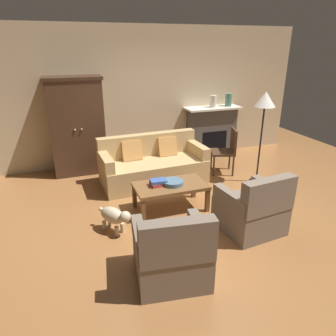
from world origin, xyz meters
TOP-DOWN VIEW (x-y plane):
  - ground_plane at (0.00, 0.00)m, footprint 9.60×9.60m
  - back_wall at (0.00, 2.55)m, footprint 7.20×0.10m
  - fireplace at (1.55, 2.30)m, footprint 1.26×0.48m
  - armoire at (-1.40, 2.22)m, footprint 1.06×0.57m
  - couch at (-0.18, 1.26)m, footprint 1.96×0.94m
  - coffee_table at (-0.23, 0.15)m, footprint 1.10×0.60m
  - fruit_bowl at (-0.19, 0.14)m, footprint 0.32×0.32m
  - book_stack at (-0.41, 0.19)m, footprint 0.26×0.19m
  - mantel_vase_cream at (1.55, 2.28)m, footprint 0.14×0.14m
  - mantel_vase_jade at (1.93, 2.28)m, footprint 0.15×0.15m
  - armchair_near_left at (-0.75, -1.33)m, footprint 0.87×0.87m
  - armchair_near_right at (0.62, -0.80)m, footprint 0.85×0.84m
  - side_chair_wooden at (1.34, 1.20)m, footprint 0.56×0.56m
  - floor_lamp at (1.67, 0.61)m, footprint 0.36×0.36m
  - dog at (-1.17, -0.21)m, footprint 0.41×0.49m

SIDE VIEW (x-z plane):
  - ground_plane at x=0.00m, z-range 0.00..0.00m
  - dog at x=-1.17m, z-range 0.05..0.44m
  - armchair_near_left at x=-0.75m, z-range -0.12..0.76m
  - armchair_near_right at x=0.62m, z-range -0.12..0.76m
  - couch at x=-0.18m, z-range -0.11..0.75m
  - coffee_table at x=-0.23m, z-range 0.16..0.58m
  - fruit_bowl at x=-0.19m, z-range 0.42..0.48m
  - book_stack at x=-0.41m, z-range 0.42..0.51m
  - side_chair_wooden at x=1.34m, z-range 0.06..0.96m
  - fireplace at x=1.55m, z-range 0.01..1.13m
  - armoire at x=-1.40m, z-range 0.00..1.88m
  - mantel_vase_cream at x=1.55m, z-range 1.12..1.38m
  - mantel_vase_jade at x=1.93m, z-range 1.12..1.40m
  - back_wall at x=0.00m, z-range 0.00..2.80m
  - floor_lamp at x=1.67m, z-range 0.61..2.28m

